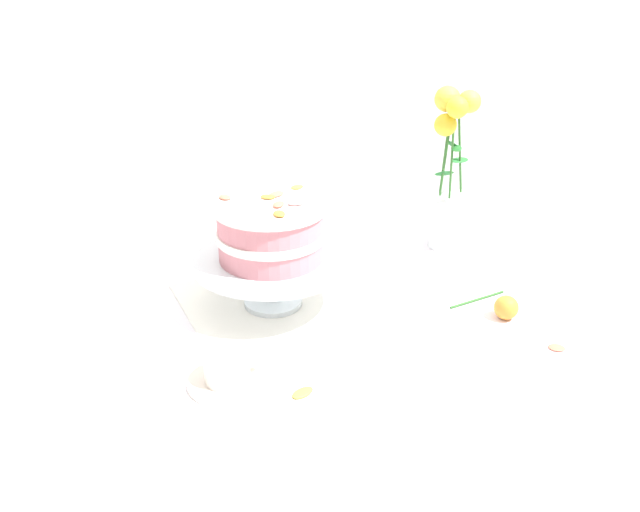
{
  "coord_description": "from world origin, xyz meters",
  "views": [
    {
      "loc": [
        -0.47,
        -0.95,
        1.36
      ],
      "look_at": [
        -0.04,
        0.03,
        0.86
      ],
      "focal_mm": 37.37,
      "sensor_mm": 36.0,
      "label": 1
    }
  ],
  "objects_px": {
    "fallen_rose": "(505,307)",
    "teacup": "(227,370)",
    "flower_vase": "(448,175)",
    "layer_cake": "(271,229)",
    "cake_stand": "(272,266)",
    "dining_table": "(353,364)"
  },
  "relations": [
    {
      "from": "cake_stand",
      "to": "fallen_rose",
      "type": "height_order",
      "value": "cake_stand"
    },
    {
      "from": "teacup",
      "to": "layer_cake",
      "type": "bearing_deg",
      "value": 53.79
    },
    {
      "from": "layer_cake",
      "to": "fallen_rose",
      "type": "bearing_deg",
      "value": -29.86
    },
    {
      "from": "dining_table",
      "to": "cake_stand",
      "type": "bearing_deg",
      "value": 132.95
    },
    {
      "from": "flower_vase",
      "to": "teacup",
      "type": "relative_size",
      "value": 2.82
    },
    {
      "from": "teacup",
      "to": "flower_vase",
      "type": "bearing_deg",
      "value": 27.22
    },
    {
      "from": "dining_table",
      "to": "layer_cake",
      "type": "bearing_deg",
      "value": 132.96
    },
    {
      "from": "dining_table",
      "to": "fallen_rose",
      "type": "xyz_separation_m",
      "value": [
        0.26,
        -0.09,
        0.11
      ]
    },
    {
      "from": "layer_cake",
      "to": "teacup",
      "type": "xyz_separation_m",
      "value": [
        -0.15,
        -0.2,
        -0.13
      ]
    },
    {
      "from": "dining_table",
      "to": "cake_stand",
      "type": "xyz_separation_m",
      "value": [
        -0.11,
        0.12,
        0.17
      ]
    },
    {
      "from": "cake_stand",
      "to": "flower_vase",
      "type": "bearing_deg",
      "value": 12.8
    },
    {
      "from": "layer_cake",
      "to": "flower_vase",
      "type": "height_order",
      "value": "flower_vase"
    },
    {
      "from": "cake_stand",
      "to": "flower_vase",
      "type": "height_order",
      "value": "flower_vase"
    },
    {
      "from": "teacup",
      "to": "fallen_rose",
      "type": "xyz_separation_m",
      "value": [
        0.52,
        -0.01,
        -0.0
      ]
    },
    {
      "from": "teacup",
      "to": "fallen_rose",
      "type": "height_order",
      "value": "teacup"
    },
    {
      "from": "fallen_rose",
      "to": "cake_stand",
      "type": "bearing_deg",
      "value": 150.13
    },
    {
      "from": "layer_cake",
      "to": "flower_vase",
      "type": "xyz_separation_m",
      "value": [
        0.44,
        0.1,
        0.01
      ]
    },
    {
      "from": "cake_stand",
      "to": "fallen_rose",
      "type": "distance_m",
      "value": 0.43
    },
    {
      "from": "fallen_rose",
      "to": "layer_cake",
      "type": "bearing_deg",
      "value": 150.14
    },
    {
      "from": "fallen_rose",
      "to": "dining_table",
      "type": "bearing_deg",
      "value": 160.19
    },
    {
      "from": "fallen_rose",
      "to": "teacup",
      "type": "bearing_deg",
      "value": 178.95
    },
    {
      "from": "teacup",
      "to": "fallen_rose",
      "type": "distance_m",
      "value": 0.52
    }
  ]
}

